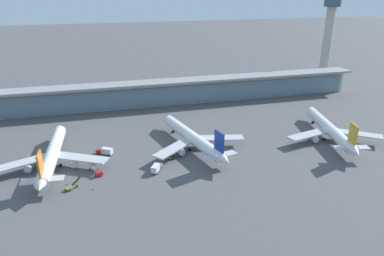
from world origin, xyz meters
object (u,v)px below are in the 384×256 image
(service_truck_on_taxiway_olive, at_px, (72,186))
(control_tower, at_px, (329,31))
(airliner_right_stand, at_px, (330,130))
(safety_cone_bravo, at_px, (93,189))
(airliner_centre_stand, at_px, (193,138))
(service_truck_under_wing_red, at_px, (95,169))
(safety_cone_alpha, at_px, (67,184))
(airliner_left_stand, at_px, (52,155))
(service_truck_near_nose_red, at_px, (105,151))
(service_truck_by_tail_olive, at_px, (171,157))
(service_truck_mid_apron_grey, at_px, (156,168))

(service_truck_on_taxiway_olive, height_order, control_tower, control_tower)
(airliner_right_stand, relative_size, safety_cone_bravo, 82.72)
(airliner_centre_stand, height_order, airliner_right_stand, same)
(service_truck_under_wing_red, bearing_deg, safety_cone_alpha, -146.51)
(airliner_right_stand, bearing_deg, airliner_left_stand, 177.30)
(control_tower, distance_m, safety_cone_alpha, 219.40)
(service_truck_near_nose_red, height_order, service_truck_on_taxiway_olive, service_truck_near_nose_red)
(service_truck_by_tail_olive, bearing_deg, service_truck_on_taxiway_olive, -160.95)
(service_truck_on_taxiway_olive, distance_m, safety_cone_alpha, 3.65)
(airliner_centre_stand, xyz_separation_m, service_truck_under_wing_red, (-42.91, -11.28, -3.19))
(service_truck_under_wing_red, xyz_separation_m, safety_cone_bravo, (-0.97, -12.64, -1.39))
(service_truck_mid_apron_grey, height_order, control_tower, control_tower)
(airliner_centre_stand, bearing_deg, service_truck_on_taxiway_olive, -157.59)
(airliner_left_stand, height_order, service_truck_under_wing_red, airliner_left_stand)
(airliner_centre_stand, bearing_deg, safety_cone_bravo, -151.40)
(service_truck_by_tail_olive, height_order, safety_cone_bravo, service_truck_by_tail_olive)
(airliner_centre_stand, relative_size, service_truck_under_wing_red, 6.55)
(airliner_left_stand, height_order, service_truck_by_tail_olive, airliner_left_stand)
(service_truck_by_tail_olive, relative_size, safety_cone_alpha, 4.74)
(service_truck_mid_apron_grey, xyz_separation_m, service_truck_by_tail_olive, (7.74, 9.15, -0.82))
(airliner_centre_stand, relative_size, service_truck_mid_apron_grey, 7.74)
(service_truck_near_nose_red, bearing_deg, airliner_centre_stand, -5.78)
(airliner_left_stand, bearing_deg, control_tower, 27.10)
(airliner_right_stand, relative_size, service_truck_under_wing_red, 6.56)
(airliner_right_stand, xyz_separation_m, service_truck_by_tail_olive, (-76.83, -0.61, -4.02))
(service_truck_under_wing_red, height_order, service_truck_on_taxiway_olive, service_truck_under_wing_red)
(service_truck_near_nose_red, bearing_deg, safety_cone_bravo, -101.35)
(airliner_right_stand, relative_size, service_truck_by_tail_olive, 17.44)
(airliner_centre_stand, xyz_separation_m, control_tower, (130.70, 96.06, 31.26))
(service_truck_near_nose_red, xyz_separation_m, service_truck_under_wing_red, (-4.61, -15.16, 0.02))
(service_truck_under_wing_red, relative_size, control_tower, 0.13)
(safety_cone_alpha, xyz_separation_m, safety_cone_bravo, (9.33, -5.82, 0.00))
(service_truck_by_tail_olive, xyz_separation_m, control_tower, (142.65, 103.62, 35.28))
(service_truck_under_wing_red, xyz_separation_m, control_tower, (173.61, 107.34, 34.45))
(service_truck_near_nose_red, bearing_deg, service_truck_under_wing_red, -106.93)
(airliner_centre_stand, bearing_deg, airliner_right_stand, -6.12)
(service_truck_mid_apron_grey, xyz_separation_m, safety_cone_alpha, (-33.52, -1.38, -1.37))
(airliner_centre_stand, relative_size, safety_cone_bravo, 82.53)
(service_truck_under_wing_red, bearing_deg, airliner_centre_stand, 14.73)
(service_truck_near_nose_red, xyz_separation_m, service_truck_by_tail_olive, (26.35, -11.44, -0.82))
(service_truck_by_tail_olive, bearing_deg, safety_cone_bravo, -152.87)
(service_truck_on_taxiway_olive, bearing_deg, airliner_right_stand, 6.96)
(service_truck_by_tail_olive, bearing_deg, airliner_right_stand, 0.46)
(service_truck_under_wing_red, distance_m, service_truck_by_tail_olive, 31.19)
(airliner_right_stand, xyz_separation_m, service_truck_under_wing_red, (-107.78, -4.33, -3.19))
(airliner_centre_stand, bearing_deg, airliner_left_stand, -178.93)
(service_truck_under_wing_red, distance_m, safety_cone_alpha, 12.43)
(service_truck_mid_apron_grey, bearing_deg, safety_cone_alpha, -177.64)
(airliner_centre_stand, xyz_separation_m, service_truck_mid_apron_grey, (-19.69, -16.72, -3.21))
(airliner_left_stand, xyz_separation_m, safety_cone_bravo, (15.26, -22.82, -4.58))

